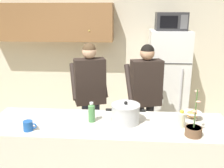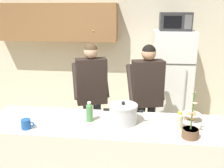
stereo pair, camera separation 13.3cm
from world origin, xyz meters
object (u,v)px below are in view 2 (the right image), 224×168
at_px(bottle_mid_counter, 89,112).
at_px(potted_orchid, 190,131).
at_px(person_near_pot, 92,87).
at_px(person_by_sink, 147,90).
at_px(cooking_pot, 123,114).
at_px(bottle_near_edge, 179,120).
at_px(coffee_mug, 26,124).
at_px(microwave, 175,22).
at_px(bread_bowl, 191,116).
at_px(refrigerator, 171,82).

height_order(bottle_mid_counter, potted_orchid, potted_orchid).
height_order(person_near_pot, person_by_sink, person_near_pot).
distance_m(person_near_pot, cooking_pot, 1.03).
bearing_deg(bottle_near_edge, coffee_mug, -172.81).
relative_size(microwave, potted_orchid, 1.09).
xyz_separation_m(bottle_mid_counter, potted_orchid, (0.96, -0.23, -0.04)).
relative_size(bread_bowl, potted_orchid, 0.44).
distance_m(person_near_pot, potted_orchid, 1.59).
distance_m(microwave, person_near_pot, 1.70).
bearing_deg(bottle_near_edge, potted_orchid, -66.31).
bearing_deg(person_near_pot, potted_orchid, -45.14).
bearing_deg(potted_orchid, bottle_mid_counter, 166.48).
xyz_separation_m(person_near_pot, bottle_mid_counter, (0.16, -0.90, 0.02)).
bearing_deg(coffee_mug, refrigerator, 52.56).
xyz_separation_m(person_by_sink, bottle_near_edge, (0.29, -0.96, 0.01)).
bearing_deg(bottle_mid_counter, coffee_mug, -157.07).
relative_size(person_by_sink, bread_bowl, 8.32).
bearing_deg(person_by_sink, potted_orchid, -72.04).
xyz_separation_m(person_near_pot, bread_bowl, (1.20, -0.77, -0.03)).
height_order(bread_bowl, bottle_near_edge, bottle_near_edge).
xyz_separation_m(cooking_pot, bottle_mid_counter, (-0.34, -0.00, 0.00)).
bearing_deg(refrigerator, person_near_pot, -141.68).
distance_m(microwave, person_by_sink, 1.30).
bearing_deg(refrigerator, potted_orchid, -91.32).
bearing_deg(person_by_sink, microwave, 65.11).
distance_m(bottle_near_edge, bottle_mid_counter, 0.89).
bearing_deg(refrigerator, person_by_sink, -114.37).
height_order(cooking_pot, bottle_near_edge, cooking_pot).
relative_size(cooking_pot, bottle_near_edge, 2.36).
relative_size(person_by_sink, coffee_mug, 12.21).
bearing_deg(microwave, coffee_mug, -127.74).
xyz_separation_m(refrigerator, cooking_pot, (-0.67, -1.82, 0.17)).
bearing_deg(bottle_near_edge, cooking_pot, 173.51).
relative_size(bread_bowl, bottle_mid_counter, 0.92).
bearing_deg(potted_orchid, bottle_near_edge, 113.69).
height_order(bottle_near_edge, potted_orchid, potted_orchid).
bearing_deg(bottle_mid_counter, potted_orchid, -13.52).
bearing_deg(bottle_mid_counter, refrigerator, 60.98).
distance_m(refrigerator, coffee_mug, 2.60).
xyz_separation_m(person_near_pot, potted_orchid, (1.12, -1.13, -0.02)).
relative_size(refrigerator, person_by_sink, 1.07).
height_order(microwave, bread_bowl, microwave).
bearing_deg(coffee_mug, potted_orchid, 0.33).
height_order(refrigerator, coffee_mug, refrigerator).
distance_m(bread_bowl, bottle_mid_counter, 1.05).
height_order(person_by_sink, potted_orchid, person_by_sink).
distance_m(bottle_mid_counter, potted_orchid, 0.99).
xyz_separation_m(person_by_sink, bottle_mid_counter, (-0.60, -0.90, 0.03)).
distance_m(person_near_pot, person_by_sink, 0.76).
height_order(bottle_near_edge, bottle_mid_counter, bottle_mid_counter).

